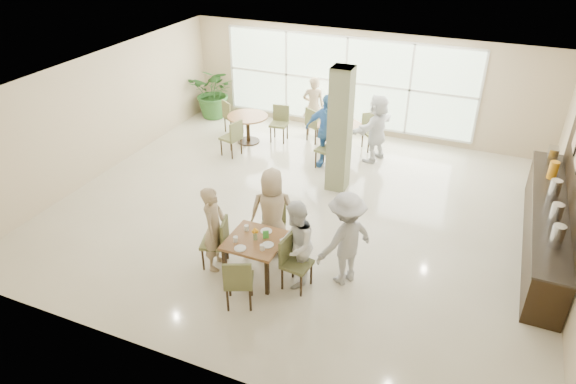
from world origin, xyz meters
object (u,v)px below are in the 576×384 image
at_px(teen_right, 295,244).
at_px(round_table_right, 340,131).
at_px(teen_far, 272,212).
at_px(adult_standing, 313,106).
at_px(buffet_counter, 548,223).
at_px(adult_a, 327,131).
at_px(adult_b, 377,128).
at_px(main_table, 256,244).
at_px(teen_left, 214,228).
at_px(round_table_left, 248,122).
at_px(potted_plant, 215,92).
at_px(teen_standing, 346,239).

bearing_deg(teen_right, round_table_right, 174.11).
distance_m(teen_far, teen_right, 1.01).
bearing_deg(adult_standing, buffet_counter, 131.01).
height_order(teen_far, adult_a, adult_a).
relative_size(teen_far, adult_b, 0.99).
distance_m(buffet_counter, adult_standing, 6.75).
relative_size(main_table, teen_left, 0.59).
relative_size(main_table, round_table_right, 0.81).
distance_m(teen_far, adult_standing, 5.51).
bearing_deg(main_table, round_table_left, 118.22).
bearing_deg(potted_plant, teen_standing, -44.68).
height_order(potted_plant, adult_a, adult_a).
height_order(teen_left, teen_far, teen_far).
bearing_deg(potted_plant, teen_left, -59.99).
distance_m(buffet_counter, potted_plant, 9.64).
height_order(buffet_counter, teen_right, buffet_counter).
xyz_separation_m(potted_plant, teen_standing, (5.84, -5.78, 0.08)).
distance_m(teen_left, teen_right, 1.47).
xyz_separation_m(buffet_counter, adult_standing, (-5.87, 3.31, 0.27)).
bearing_deg(round_table_right, teen_standing, -71.04).
xyz_separation_m(main_table, teen_left, (-0.77, -0.04, 0.14)).
height_order(round_table_left, teen_right, teen_right).
xyz_separation_m(potted_plant, teen_far, (4.36, -5.46, 0.07)).
distance_m(round_table_right, teen_far, 4.57).
bearing_deg(adult_standing, main_table, 81.92).
xyz_separation_m(teen_left, adult_a, (0.47, 4.54, 0.12)).
distance_m(round_table_right, buffet_counter, 5.45).
distance_m(round_table_right, teen_right, 5.34).
xyz_separation_m(round_table_right, potted_plant, (-4.17, 0.91, 0.19)).
bearing_deg(adult_b, teen_left, 3.49).
bearing_deg(buffet_counter, potted_plant, 159.34).
relative_size(main_table, teen_right, 0.59).
xyz_separation_m(teen_right, adult_b, (0.03, 5.19, 0.06)).
distance_m(teen_left, adult_standing, 6.21).
height_order(main_table, adult_b, adult_b).
bearing_deg(buffet_counter, adult_b, 147.95).
xyz_separation_m(round_table_left, teen_left, (1.91, -5.04, 0.23)).
bearing_deg(adult_b, adult_a, -33.57).
xyz_separation_m(round_table_left, adult_a, (2.38, -0.50, 0.35)).
bearing_deg(teen_standing, adult_standing, -121.47).
distance_m(teen_left, adult_a, 4.56).
height_order(round_table_right, adult_b, adult_b).
xyz_separation_m(adult_a, adult_b, (1.03, 0.78, -0.06)).
bearing_deg(teen_standing, main_table, -39.09).
bearing_deg(main_table, teen_left, -176.68).
bearing_deg(adult_b, round_table_left, -66.11).
distance_m(teen_left, teen_far, 1.10).
bearing_deg(teen_left, main_table, -95.79).
height_order(teen_far, adult_b, adult_b).
height_order(buffet_counter, teen_left, buffet_counter).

